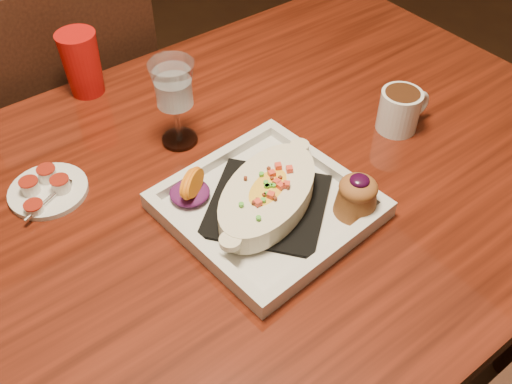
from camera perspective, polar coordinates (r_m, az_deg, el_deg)
table at (r=1.00m, az=-4.85°, el=-4.96°), size 1.50×0.90×0.75m
chair_far at (r=1.53m, az=-17.83°, el=6.20°), size 0.42×0.42×0.93m
plate at (r=0.89m, az=1.88°, el=-0.76°), size 0.31×0.31×0.08m
coffee_mug at (r=1.07m, az=14.25°, el=8.08°), size 0.10×0.07×0.08m
goblet at (r=0.98m, az=-8.24°, el=10.14°), size 0.08×0.08×0.16m
saucer at (r=0.99m, az=-20.13°, el=0.30°), size 0.13×0.13×0.09m
creamer_loose at (r=0.96m, az=-21.25°, el=-1.61°), size 0.03×0.03×0.02m
red_tumbler at (r=1.17m, az=-17.01°, el=12.18°), size 0.08×0.08×0.13m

